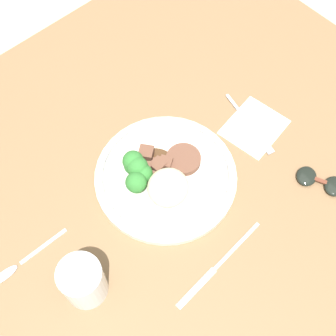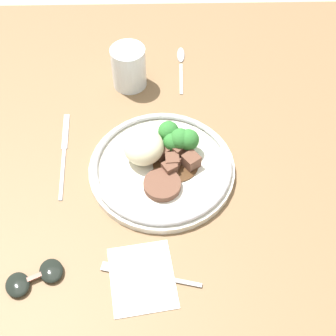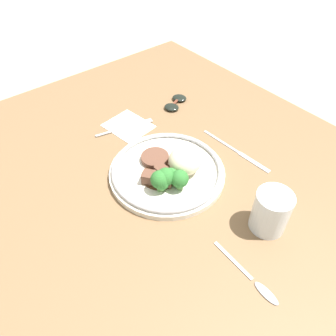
% 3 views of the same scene
% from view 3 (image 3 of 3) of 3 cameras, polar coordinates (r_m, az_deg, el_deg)
% --- Properties ---
extents(ground_plane, '(8.00, 8.00, 0.00)m').
position_cam_3_polar(ground_plane, '(0.86, -0.73, -2.37)').
color(ground_plane, tan).
extents(dining_table, '(1.18, 1.03, 0.04)m').
position_cam_3_polar(dining_table, '(0.85, -0.74, -1.52)').
color(dining_table, brown).
rests_on(dining_table, ground).
extents(napkin, '(0.14, 0.13, 0.00)m').
position_cam_3_polar(napkin, '(0.98, -6.92, 7.28)').
color(napkin, white).
rests_on(napkin, dining_table).
extents(plate, '(0.29, 0.29, 0.08)m').
position_cam_3_polar(plate, '(0.81, 0.06, -0.46)').
color(plate, silver).
rests_on(plate, dining_table).
extents(juice_glass, '(0.08, 0.08, 0.10)m').
position_cam_3_polar(juice_glass, '(0.73, 17.41, -7.43)').
color(juice_glass, '#F4AD19').
rests_on(juice_glass, dining_table).
extents(fork, '(0.05, 0.17, 0.00)m').
position_cam_3_polar(fork, '(0.98, -6.62, 7.25)').
color(fork, '#B7B7BC').
rests_on(fork, napkin).
extents(knife, '(0.23, 0.02, 0.00)m').
position_cam_3_polar(knife, '(0.91, 12.01, 2.78)').
color(knife, '#B7B7BC').
rests_on(knife, dining_table).
extents(spoon, '(0.17, 0.02, 0.01)m').
position_cam_3_polar(spoon, '(0.68, 15.32, -18.99)').
color(spoon, '#B7B7BC').
rests_on(spoon, dining_table).
extents(sunglasses, '(0.08, 0.11, 0.01)m').
position_cam_3_polar(sunglasses, '(1.07, 1.32, 11.33)').
color(sunglasses, black).
rests_on(sunglasses, dining_table).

